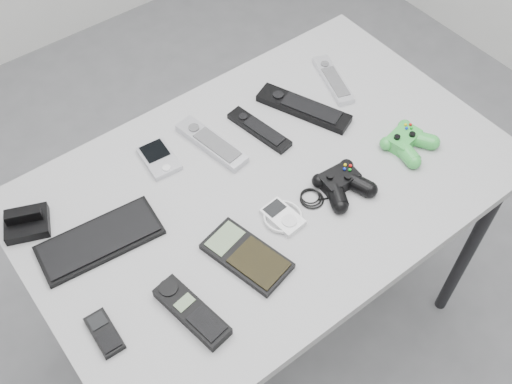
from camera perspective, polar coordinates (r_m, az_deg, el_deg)
floor at (r=2.15m, az=-0.70°, el=-10.87°), size 3.50×3.50×0.00m
desk at (r=1.50m, az=1.07°, el=-0.55°), size 1.18×0.76×0.79m
pda_keyboard at (r=1.38m, az=-14.66°, el=-4.42°), size 0.28×0.14×0.02m
dock_bracket at (r=1.44m, az=-21.12°, el=-2.52°), size 0.12×0.12×0.05m
pda at (r=1.50m, az=-9.22°, el=3.19°), size 0.08×0.12×0.02m
remote_silver_a at (r=1.52m, az=-4.27°, el=4.70°), size 0.09×0.22×0.02m
remote_black_a at (r=1.55m, az=0.30°, el=5.99°), size 0.08×0.19×0.02m
remote_black_b at (r=1.60m, az=4.55°, el=8.01°), size 0.16×0.26×0.02m
remote_silver_b at (r=1.69m, az=7.32°, el=10.60°), size 0.10×0.20×0.02m
mobile_phone at (r=1.27m, az=-14.25°, el=-12.88°), size 0.05×0.10×0.02m
cordless_handset at (r=1.25m, az=-6.14°, el=-11.25°), size 0.08×0.19×0.03m
calculator at (r=1.32m, az=-0.90°, el=-6.09°), size 0.14×0.21×0.02m
mp3_player at (r=1.38m, az=2.56°, el=-2.36°), size 0.10×0.10×0.02m
controller_black at (r=1.43m, az=8.21°, el=0.91°), size 0.23×0.15×0.04m
controller_green at (r=1.55m, az=14.22°, el=4.76°), size 0.14×0.15×0.04m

